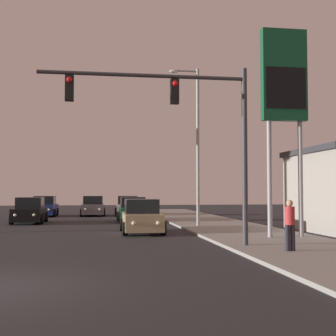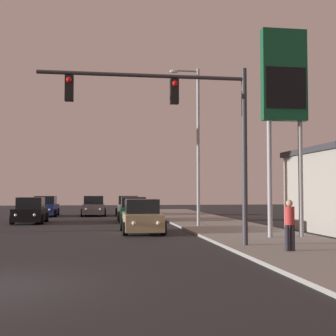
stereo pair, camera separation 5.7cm
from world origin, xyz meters
name	(u,v)px [view 2 (the right image)]	position (x,y,z in m)	size (l,w,h in m)	color
sidewalk_right	(255,235)	(9.50, 10.00, 0.06)	(5.00, 60.00, 0.12)	gray
car_grey	(94,207)	(2.04, 29.62, 0.76)	(2.04, 4.31, 1.68)	slate
car_green	(133,210)	(4.81, 21.41, 0.76)	(2.04, 4.33, 1.68)	#195933
car_black	(30,211)	(-1.95, 21.02, 0.76)	(2.04, 4.31, 1.68)	black
car_blue	(45,207)	(-1.91, 29.43, 0.76)	(2.04, 4.33, 1.68)	navy
car_white	(128,207)	(4.94, 29.09, 0.76)	(2.04, 4.34, 1.68)	silver
car_tan	(142,218)	(4.60, 12.76, 0.76)	(2.04, 4.32, 1.68)	tan
traffic_light_mast	(186,117)	(5.58, 5.90, 4.74)	(7.56, 0.36, 6.50)	#38383D
street_lamp	(196,138)	(7.94, 15.45, 5.12)	(1.74, 0.24, 9.00)	#99999E
gas_station_sign	(284,86)	(10.39, 8.51, 6.62)	(2.00, 0.42, 9.00)	#99999E
pedestrian_on_sidewalk	(290,223)	(8.68, 4.09, 1.03)	(0.34, 0.32, 1.67)	#23232D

